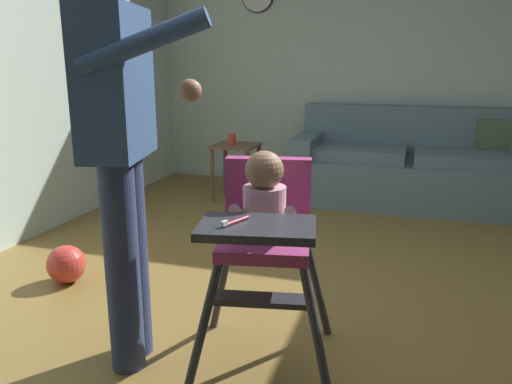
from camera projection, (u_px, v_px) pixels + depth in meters
ground at (277, 319)px, 2.66m from camera, size 5.65×7.38×0.10m
wall_far at (355, 57)px, 5.02m from camera, size 4.85×0.06×2.61m
couch at (410, 167)px, 4.60m from camera, size 2.05×0.86×0.86m
high_chair at (265, 223)px, 2.02m from camera, size 0.70×0.80×0.94m
adult_standing at (121, 147)px, 1.99m from camera, size 0.59×0.50×1.65m
toy_ball at (66, 264)px, 2.96m from camera, size 0.22×0.22×0.22m
side_table at (236, 159)px, 4.70m from camera, size 0.40×0.40×0.52m
sippy_cup at (232, 139)px, 4.67m from camera, size 0.07×0.07×0.10m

